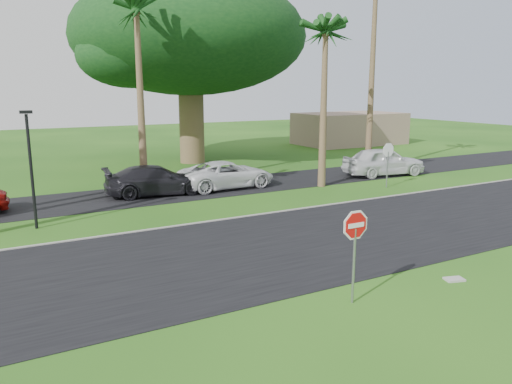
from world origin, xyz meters
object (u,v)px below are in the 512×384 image
Objects in this scene: stop_sign_far at (388,156)px; car_minivan at (227,175)px; car_pickup at (384,162)px; stop_sign_near at (355,237)px; car_dark at (156,181)px.

car_minivan is (-7.88, 4.13, -1.03)m from stop_sign_far.
stop_sign_far reaches higher than car_minivan.
car_pickup is (10.36, -1.18, 0.15)m from car_minivan.
stop_sign_near and stop_sign_far have the same top height.
car_dark is 14.42m from car_pickup.
stop_sign_far is at bearing -119.57° from car_minivan.
stop_sign_near is 19.76m from car_pickup.
car_minivan is at bearing -27.63° from stop_sign_far.
car_pickup is at bearing -98.45° from car_minivan.
stop_sign_far is 0.49× the size of car_minivan.
stop_sign_far reaches higher than car_pickup.
stop_sign_near is 0.50× the size of car_pickup.
car_minivan is at bearing 92.54° from car_pickup.
stop_sign_near reaches higher than car_dark.
stop_sign_near is at bearing -171.90° from car_dark.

